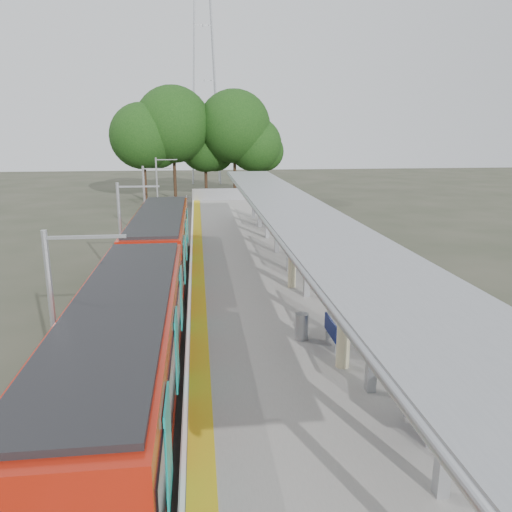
% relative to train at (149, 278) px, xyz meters
% --- Properties ---
extents(trackbed, '(3.00, 70.00, 0.24)m').
position_rel_train_xyz_m(trackbed, '(-0.00, 6.13, -1.93)').
color(trackbed, '#59544C').
rests_on(trackbed, ground).
extents(platform, '(6.00, 50.00, 1.00)m').
position_rel_train_xyz_m(platform, '(4.50, 6.13, -1.55)').
color(platform, gray).
rests_on(platform, ground).
extents(tactile_strip, '(0.60, 50.00, 0.02)m').
position_rel_train_xyz_m(tactile_strip, '(1.95, 6.13, -1.04)').
color(tactile_strip, gold).
rests_on(tactile_strip, platform).
extents(end_fence, '(6.00, 0.10, 1.20)m').
position_rel_train_xyz_m(end_fence, '(4.50, 31.08, -0.45)').
color(end_fence, '#9EA0A5').
rests_on(end_fence, platform).
extents(train, '(2.74, 27.60, 3.62)m').
position_rel_train_xyz_m(train, '(0.00, 0.00, 0.00)').
color(train, black).
rests_on(train, ground).
extents(canopy, '(3.27, 38.00, 3.66)m').
position_rel_train_xyz_m(canopy, '(6.11, 2.31, 2.15)').
color(canopy, '#9EA0A5').
rests_on(canopy, platform).
extents(pylon, '(8.00, 4.00, 38.00)m').
position_rel_train_xyz_m(pylon, '(3.50, 59.13, 16.95)').
color(pylon, '#9EA0A5').
rests_on(pylon, ground).
extents(tree_cluster, '(19.68, 9.65, 12.94)m').
position_rel_train_xyz_m(tree_cluster, '(2.35, 40.14, 5.68)').
color(tree_cluster, '#382316').
rests_on(tree_cluster, ground).
extents(catenary_masts, '(2.08, 48.16, 5.40)m').
position_rel_train_xyz_m(catenary_masts, '(-1.72, 5.13, 0.86)').
color(catenary_masts, '#9EA0A5').
rests_on(catenary_masts, ground).
extents(bench_near, '(0.86, 1.63, 1.07)m').
position_rel_train_xyz_m(bench_near, '(6.99, -9.85, -0.49)').
color(bench_near, '#101A52').
rests_on(bench_near, platform).
extents(bench_mid, '(0.42, 1.38, 0.94)m').
position_rel_train_xyz_m(bench_mid, '(6.27, -4.98, -0.56)').
color(bench_mid, '#101A52').
rests_on(bench_mid, platform).
extents(bench_far, '(1.02, 1.56, 1.03)m').
position_rel_train_xyz_m(bench_far, '(7.11, 17.35, -0.51)').
color(bench_far, '#101A52').
rests_on(bench_far, platform).
extents(info_pillar_near, '(0.40, 0.40, 1.78)m').
position_rel_train_xyz_m(info_pillar_near, '(6.16, -6.39, -0.28)').
color(info_pillar_near, '#C6BC90').
rests_on(info_pillar_near, platform).
extents(info_pillar_far, '(0.35, 0.35, 1.56)m').
position_rel_train_xyz_m(info_pillar_far, '(6.12, 1.50, -0.38)').
color(info_pillar_far, '#C6BC90').
rests_on(info_pillar_far, platform).
extents(litter_bin, '(0.52, 0.52, 0.90)m').
position_rel_train_xyz_m(litter_bin, '(5.37, -4.27, -0.60)').
color(litter_bin, '#9EA0A5').
rests_on(litter_bin, platform).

